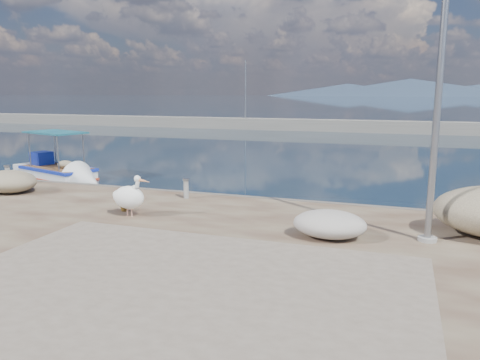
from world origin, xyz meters
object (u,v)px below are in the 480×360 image
(bollard_near, at_px, (186,188))
(boat_left, at_px, (58,174))
(pelican, at_px, (129,197))
(lamp_post, at_px, (438,102))

(bollard_near, bearing_deg, boat_left, 155.51)
(bollard_near, bearing_deg, pelican, -100.70)
(boat_left, relative_size, pelican, 4.40)
(pelican, relative_size, lamp_post, 0.18)
(boat_left, xyz_separation_m, bollard_near, (8.71, -3.97, 0.66))
(boat_left, distance_m, bollard_near, 9.59)
(pelican, bearing_deg, bollard_near, 87.31)
(boat_left, xyz_separation_m, lamp_post, (16.19, -6.22, 3.60))
(lamp_post, xyz_separation_m, bollard_near, (-7.49, 2.26, -2.93))
(lamp_post, distance_m, bollard_near, 8.35)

